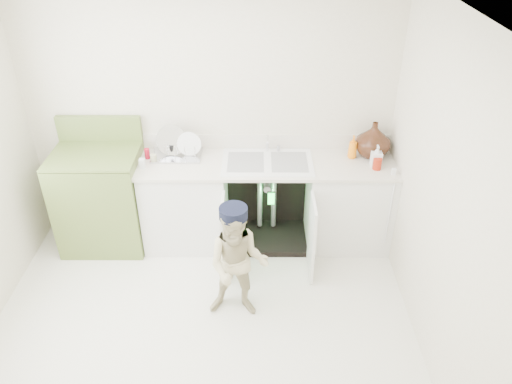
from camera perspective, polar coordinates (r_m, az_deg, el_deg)
ground at (r=4.32m, az=-6.13°, el=-15.08°), size 3.50×3.50×0.00m
room_shell at (r=3.51m, az=-7.29°, el=-1.09°), size 6.00×5.50×1.26m
counter_run at (r=4.92m, az=1.67°, el=-0.85°), size 2.44×1.02×1.24m
avocado_stove at (r=5.10m, az=-17.18°, el=-0.62°), size 0.81×0.65×1.25m
repair_worker at (r=4.06m, az=-2.09°, el=-8.16°), size 0.59×0.90×1.06m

